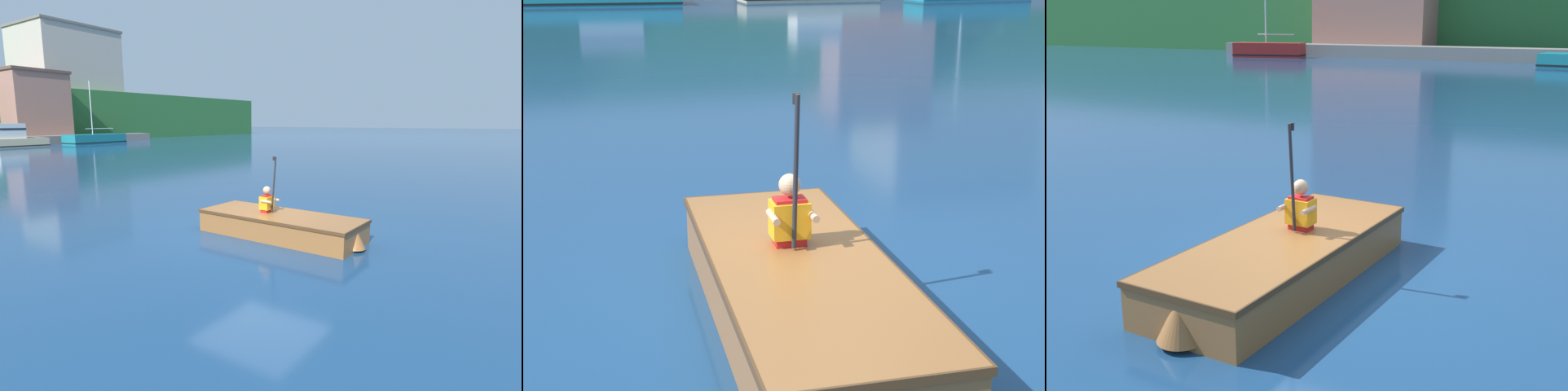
{
  "view_description": "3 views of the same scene",
  "coord_description": "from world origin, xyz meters",
  "views": [
    {
      "loc": [
        -7.26,
        -4.96,
        2.42
      ],
      "look_at": [
        -0.12,
        -0.05,
        0.83
      ],
      "focal_mm": 28.0,
      "sensor_mm": 36.0,
      "label": 1
    },
    {
      "loc": [
        -1.6,
        -5.78,
        2.67
      ],
      "look_at": [
        -0.12,
        -0.05,
        0.83
      ],
      "focal_mm": 55.0,
      "sensor_mm": 36.0,
      "label": 2
    },
    {
      "loc": [
        3.33,
        -6.16,
        2.73
      ],
      "look_at": [
        -0.12,
        -0.05,
        0.83
      ],
      "focal_mm": 45.0,
      "sensor_mm": 36.0,
      "label": 3
    }
  ],
  "objects": [
    {
      "name": "ground_plane",
      "position": [
        0.0,
        0.0,
        0.0
      ],
      "size": [
        300.0,
        300.0,
        0.0
      ],
      "primitive_type": "plane",
      "color": "navy"
    },
    {
      "name": "waterfront_apartment_right",
      "position": [
        16.66,
        44.99,
        4.01
      ],
      "size": [
        6.45,
        10.57,
        7.99
      ],
      "color": "#9E6B5B",
      "rests_on": "ground"
    },
    {
      "name": "waterfront_tower_far",
      "position": [
        25.08,
        49.42,
        7.35
      ],
      "size": [
        11.44,
        9.88,
        14.69
      ],
      "color": "#B2A899",
      "rests_on": "ground"
    },
    {
      "name": "moored_boat_dock_west_end",
      "position": [
        19.53,
        35.52,
        0.51
      ],
      "size": [
        7.0,
        2.9,
        6.68
      ],
      "color": "#197A84",
      "rests_on": "ground"
    },
    {
      "name": "moored_boat_dock_center_far",
      "position": [
        10.79,
        36.55,
        0.77
      ],
      "size": [
        7.42,
        2.5,
        2.25
      ],
      "color": "#CCB789",
      "rests_on": "ground"
    },
    {
      "name": "rowboat_foreground",
      "position": [
        -0.12,
        -0.6,
        0.27
      ],
      "size": [
        1.36,
        3.66,
        0.48
      ],
      "color": "#935B2D",
      "rests_on": "ground"
    },
    {
      "name": "person_paddler",
      "position": [
        -0.11,
        -0.21,
        0.74
      ],
      "size": [
        0.36,
        0.35,
        1.21
      ],
      "color": "red",
      "rests_on": "rowboat_foreground"
    }
  ]
}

